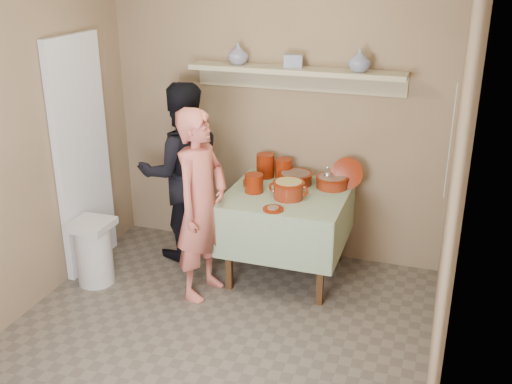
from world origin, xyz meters
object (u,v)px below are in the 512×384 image
at_px(trash_bin, 94,252).
at_px(person_cook, 201,205).
at_px(person_helper, 182,172).
at_px(cazuela_rice, 289,188).
at_px(serving_table, 288,206).

bearing_deg(trash_bin, person_cook, 8.91).
bearing_deg(person_helper, cazuela_rice, 134.22).
bearing_deg(serving_table, person_cook, -138.79).
bearing_deg(person_helper, person_cook, 92.00).
relative_size(cazuela_rice, trash_bin, 0.59).
xyz_separation_m(person_cook, trash_bin, (-0.92, -0.14, -0.49)).
relative_size(person_cook, trash_bin, 2.75).
relative_size(person_cook, person_helper, 0.96).
distance_m(person_cook, cazuela_rice, 0.71).
distance_m(person_helper, serving_table, 1.00).
bearing_deg(cazuela_rice, trash_bin, -161.28).
relative_size(serving_table, trash_bin, 1.74).
relative_size(serving_table, cazuela_rice, 2.95).
distance_m(person_helper, cazuela_rice, 1.05).
xyz_separation_m(person_cook, serving_table, (0.56, 0.49, -0.13)).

